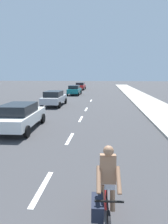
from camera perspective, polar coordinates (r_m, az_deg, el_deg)
The scene contains 12 objects.
ground_plane at distance 20.34m, azimuth 1.37°, elevation 2.07°, with size 160.00×160.00×0.00m, color #38383A.
sidewalk_strip at distance 22.79m, azimuth 19.07°, elevation 2.62°, with size 3.60×80.00×0.14m, color #9E998E.
lane_stripe_1 at distance 6.04m, azimuth -12.59°, elevation -21.54°, with size 0.16×1.80×0.01m, color white.
lane_stripe_2 at distance 9.83m, azimuth -4.35°, elevation -8.04°, with size 0.16×1.80×0.01m, color white.
lane_stripe_3 at distance 14.02m, azimuth -0.99°, elevation -2.12°, with size 0.16×1.80×0.01m, color white.
lane_stripe_4 at distance 17.95m, azimuth 0.68°, elevation 0.85°, with size 0.16×1.80×0.01m, color white.
lane_stripe_5 at distance 24.04m, azimuth 2.16°, elevation 3.50°, with size 0.16×1.80×0.01m, color white.
cyclist at distance 4.34m, azimuth 6.51°, elevation -22.63°, with size 0.64×1.71×1.82m.
parked_car_white at distance 11.87m, azimuth -18.93°, elevation -1.06°, with size 2.26×4.58×1.57m.
parked_car_silver at distance 20.21m, azimuth -9.06°, elevation 4.28°, with size 2.02×4.35×1.57m.
parked_car_teal at distance 30.82m, azimuth -2.94°, elevation 6.76°, with size 1.97×4.24×1.57m.
parked_car_red at distance 41.62m, azimuth -1.11°, elevation 7.94°, with size 2.06×4.39×1.57m.
Camera 1 is at (1.77, -0.00, 3.25)m, focal length 30.06 mm.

